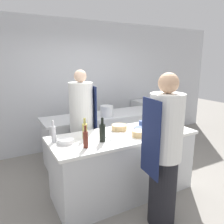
# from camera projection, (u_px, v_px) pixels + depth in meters

# --- Properties ---
(ground_plane) EXTENTS (16.00, 16.00, 0.00)m
(ground_plane) POSITION_uv_depth(u_px,v_px,m) (123.00, 192.00, 3.31)
(ground_plane) COLOR gray
(wall_back) EXTENTS (8.00, 0.06, 2.80)m
(wall_back) POSITION_uv_depth(u_px,v_px,m) (74.00, 86.00, 4.82)
(wall_back) COLOR silver
(wall_back) RESTS_ON ground_plane
(prep_counter) EXTENTS (2.09, 0.83, 0.92)m
(prep_counter) POSITION_uv_depth(u_px,v_px,m) (123.00, 164.00, 3.21)
(prep_counter) COLOR silver
(prep_counter) RESTS_ON ground_plane
(pass_counter) EXTENTS (2.34, 0.72, 0.92)m
(pass_counter) POSITION_uv_depth(u_px,v_px,m) (103.00, 137.00, 4.35)
(pass_counter) COLOR silver
(pass_counter) RESTS_ON ground_plane
(oven_range) EXTENTS (0.86, 0.64, 0.97)m
(oven_range) POSITION_uv_depth(u_px,v_px,m) (151.00, 119.00, 5.59)
(oven_range) COLOR silver
(oven_range) RESTS_ON ground_plane
(chef_at_prep_near) EXTENTS (0.41, 0.40, 1.82)m
(chef_at_prep_near) POSITION_uv_depth(u_px,v_px,m) (164.00, 153.00, 2.50)
(chef_at_prep_near) COLOR black
(chef_at_prep_near) RESTS_ON ground_plane
(chef_at_stove) EXTENTS (0.41, 0.39, 1.81)m
(chef_at_stove) POSITION_uv_depth(u_px,v_px,m) (82.00, 126.00, 3.54)
(chef_at_stove) COLOR black
(chef_at_stove) RESTS_ON ground_plane
(bottle_olive_oil) EXTENTS (0.06, 0.06, 0.27)m
(bottle_olive_oil) POSITION_uv_depth(u_px,v_px,m) (86.00, 139.00, 2.59)
(bottle_olive_oil) COLOR #5B2319
(bottle_olive_oil) RESTS_ON prep_counter
(bottle_vinegar) EXTENTS (0.08, 0.08, 0.20)m
(bottle_vinegar) POSITION_uv_depth(u_px,v_px,m) (152.00, 123.00, 3.39)
(bottle_vinegar) COLOR #2D5175
(bottle_vinegar) RESTS_ON prep_counter
(bottle_wine) EXTENTS (0.08, 0.08, 0.32)m
(bottle_wine) POSITION_uv_depth(u_px,v_px,m) (102.00, 132.00, 2.79)
(bottle_wine) COLOR black
(bottle_wine) RESTS_ON prep_counter
(bottle_cooking_oil) EXTENTS (0.06, 0.06, 0.29)m
(bottle_cooking_oil) POSITION_uv_depth(u_px,v_px,m) (53.00, 134.00, 2.77)
(bottle_cooking_oil) COLOR silver
(bottle_cooking_oil) RESTS_ON prep_counter
(bottle_sauce) EXTENTS (0.07, 0.07, 0.28)m
(bottle_sauce) POSITION_uv_depth(u_px,v_px,m) (85.00, 130.00, 2.90)
(bottle_sauce) COLOR #B2A84C
(bottle_sauce) RESTS_ON prep_counter
(bottle_water) EXTENTS (0.08, 0.08, 0.20)m
(bottle_water) POSITION_uv_depth(u_px,v_px,m) (159.00, 119.00, 3.59)
(bottle_water) COLOR #19471E
(bottle_water) RESTS_ON prep_counter
(bowl_mixing_large) EXTENTS (0.20, 0.20, 0.06)m
(bowl_mixing_large) POSITION_uv_depth(u_px,v_px,m) (66.00, 141.00, 2.75)
(bowl_mixing_large) COLOR white
(bowl_mixing_large) RESTS_ON prep_counter
(bowl_prep_small) EXTENTS (0.19, 0.19, 0.08)m
(bowl_prep_small) POSITION_uv_depth(u_px,v_px,m) (139.00, 134.00, 3.00)
(bowl_prep_small) COLOR tan
(bowl_prep_small) RESTS_ON prep_counter
(bowl_ceramic_blue) EXTENTS (0.23, 0.23, 0.08)m
(bowl_ceramic_blue) POSITION_uv_depth(u_px,v_px,m) (119.00, 127.00, 3.27)
(bowl_ceramic_blue) COLOR tan
(bowl_ceramic_blue) RESTS_ON prep_counter
(bowl_wooden_salad) EXTENTS (0.19, 0.19, 0.05)m
(bowl_wooden_salad) POSITION_uv_depth(u_px,v_px,m) (140.00, 129.00, 3.23)
(bowl_wooden_salad) COLOR navy
(bowl_wooden_salad) RESTS_ON prep_counter
(cup) EXTENTS (0.09, 0.09, 0.09)m
(cup) POSITION_uv_depth(u_px,v_px,m) (142.00, 123.00, 3.48)
(cup) COLOR #33477F
(cup) RESTS_ON prep_counter
(cutting_board) EXTENTS (0.29, 0.23, 0.01)m
(cutting_board) POSITION_uv_depth(u_px,v_px,m) (116.00, 136.00, 2.99)
(cutting_board) COLOR white
(cutting_board) RESTS_ON prep_counter
(stockpot) EXTENTS (0.24, 0.24, 0.20)m
(stockpot) POSITION_uv_depth(u_px,v_px,m) (107.00, 111.00, 4.08)
(stockpot) COLOR silver
(stockpot) RESTS_ON pass_counter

